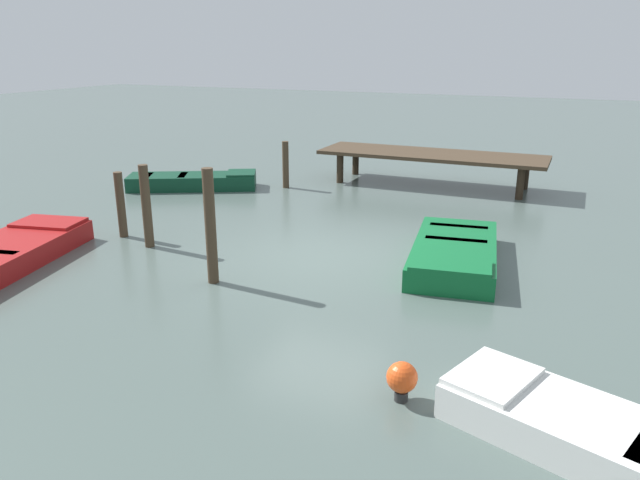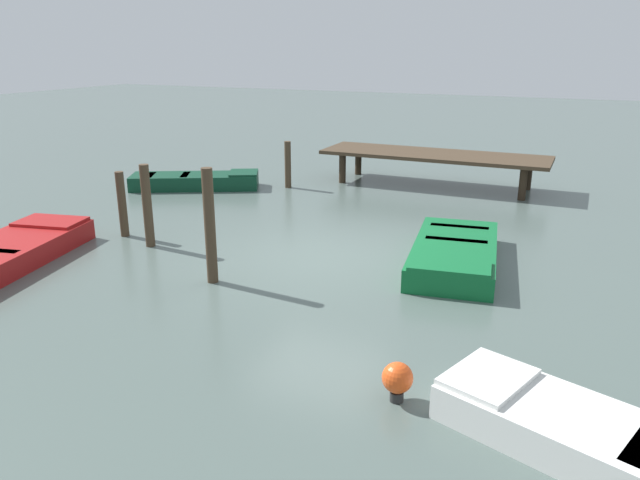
{
  "view_description": "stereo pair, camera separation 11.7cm",
  "coord_description": "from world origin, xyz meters",
  "views": [
    {
      "loc": [
        4.4,
        -10.02,
        3.91
      ],
      "look_at": [
        0.0,
        0.0,
        0.35
      ],
      "focal_mm": 33.93,
      "sensor_mm": 36.0,
      "label": 1
    },
    {
      "loc": [
        4.5,
        -9.98,
        3.91
      ],
      "look_at": [
        0.0,
        0.0,
        0.35
      ],
      "focal_mm": 33.93,
      "sensor_mm": 36.0,
      "label": 2
    }
  ],
  "objects": [
    {
      "name": "rowboat_dark_green",
      "position": [
        -5.61,
        3.89,
        0.22
      ],
      "size": [
        3.61,
        2.52,
        0.46
      ],
      "rotation": [
        0.0,
        0.0,
        0.47
      ],
      "color": "#0C3823",
      "rests_on": "ground_plane"
    },
    {
      "name": "rowboat_white",
      "position": [
        5.02,
        -4.32,
        0.22
      ],
      "size": [
        3.6,
        2.19,
        0.46
      ],
      "rotation": [
        0.0,
        0.0,
        2.8
      ],
      "color": "silver",
      "rests_on": "ground_plane"
    },
    {
      "name": "dock_segment",
      "position": [
        0.44,
        6.93,
        0.85
      ],
      "size": [
        6.36,
        1.9,
        0.95
      ],
      "rotation": [
        0.0,
        0.0,
        0.0
      ],
      "color": "#423323",
      "rests_on": "ground_plane"
    },
    {
      "name": "marker_buoy",
      "position": [
        2.82,
        -4.11,
        0.29
      ],
      "size": [
        0.36,
        0.36,
        0.48
      ],
      "color": "#262626",
      "rests_on": "ground_plane"
    },
    {
      "name": "mooring_piling_far_left",
      "position": [
        -1.17,
        -1.9,
        1.0
      ],
      "size": [
        0.19,
        0.19,
        1.99
      ],
      "primitive_type": "cylinder",
      "color": "#423323",
      "rests_on": "ground_plane"
    },
    {
      "name": "mooring_piling_near_left",
      "position": [
        -4.36,
        -0.47,
        0.7
      ],
      "size": [
        0.18,
        0.18,
        1.39
      ],
      "primitive_type": "cylinder",
      "color": "#423323",
      "rests_on": "ground_plane"
    },
    {
      "name": "rowboat_red",
      "position": [
        -5.17,
        -2.78,
        0.22
      ],
      "size": [
        2.23,
        3.98,
        0.46
      ],
      "rotation": [
        0.0,
        0.0,
        1.79
      ],
      "color": "maroon",
      "rests_on": "ground_plane"
    },
    {
      "name": "rowboat_green",
      "position": [
        2.43,
        0.66,
        0.22
      ],
      "size": [
        1.94,
        3.51,
        0.46
      ],
      "rotation": [
        0.0,
        0.0,
        4.86
      ],
      "color": "#0F602D",
      "rests_on": "ground_plane"
    },
    {
      "name": "mooring_piling_mid_right",
      "position": [
        -3.42,
        -0.79,
        0.84
      ],
      "size": [
        0.19,
        0.19,
        1.67
      ],
      "primitive_type": "cylinder",
      "color": "#423323",
      "rests_on": "ground_plane"
    },
    {
      "name": "mooring_piling_near_right",
      "position": [
        -3.27,
        5.04,
        0.66
      ],
      "size": [
        0.18,
        0.18,
        1.32
      ],
      "primitive_type": "cylinder",
      "color": "#423323",
      "rests_on": "ground_plane"
    },
    {
      "name": "ground_plane",
      "position": [
        0.0,
        0.0,
        0.0
      ],
      "size": [
        80.0,
        80.0,
        0.0
      ],
      "primitive_type": "plane",
      "color": "#4C5B56"
    }
  ]
}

